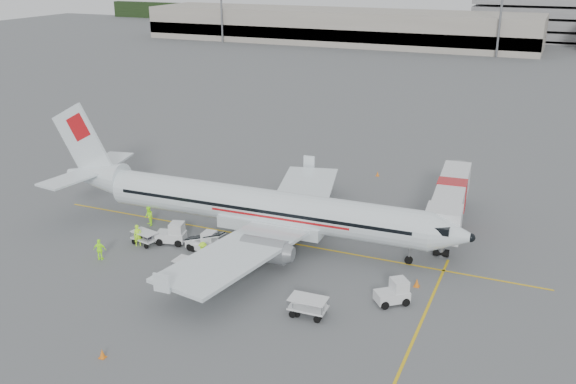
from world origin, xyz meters
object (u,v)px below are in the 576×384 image
object	(u,v)px
belt_loader	(206,237)
tug_mid	(204,241)
aircraft	(263,183)
jet_bridge	(450,205)
tug_aft	(171,233)
tug_fore	(392,292)

from	to	relation	value
belt_loader	tug_mid	distance (m)	0.53
aircraft	jet_bridge	bearing A→B (deg)	30.42
belt_loader	tug_aft	size ratio (longest dim) A/B	1.91
jet_bridge	tug_mid	bearing A→B (deg)	-149.02
belt_loader	tug_aft	world-z (taller)	belt_loader
tug_aft	aircraft	bearing A→B (deg)	14.29
aircraft	tug_fore	xyz separation A→B (m)	(12.87, -6.21, -4.23)
belt_loader	tug_mid	xyz separation A→B (m)	(-0.32, 0.14, -0.40)
tug_mid	tug_aft	xyz separation A→B (m)	(-3.26, 0.10, 0.09)
tug_fore	tug_aft	size ratio (longest dim) A/B	0.96
tug_mid	tug_aft	bearing A→B (deg)	175.89
jet_bridge	tug_aft	world-z (taller)	jet_bridge
tug_mid	tug_fore	bearing A→B (deg)	-10.66
jet_bridge	belt_loader	bearing A→B (deg)	-148.24
jet_bridge	belt_loader	xyz separation A→B (m)	(-17.49, -12.80, -0.97)
jet_bridge	belt_loader	size ratio (longest dim) A/B	3.66
jet_bridge	tug_mid	distance (m)	21.89
tug_fore	jet_bridge	bearing A→B (deg)	46.05
jet_bridge	tug_fore	distance (m)	15.18
aircraft	tug_fore	world-z (taller)	aircraft
tug_fore	tug_mid	bearing A→B (deg)	132.74
aircraft	tug_aft	xyz separation A→B (m)	(-6.89, -3.71, -4.19)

